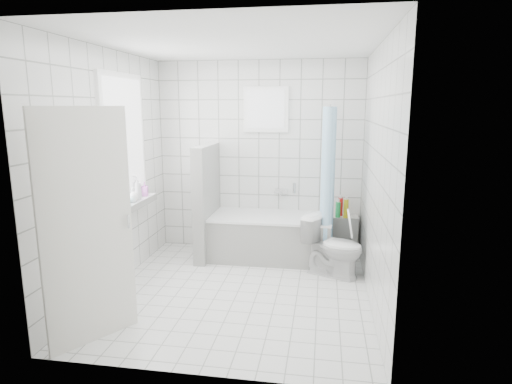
# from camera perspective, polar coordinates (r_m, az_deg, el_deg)

# --- Properties ---
(ground) EXTENTS (3.00, 3.00, 0.00)m
(ground) POSITION_cam_1_polar(r_m,az_deg,el_deg) (4.82, -2.42, -13.12)
(ground) COLOR white
(ground) RESTS_ON ground
(ceiling) EXTENTS (3.00, 3.00, 0.00)m
(ceiling) POSITION_cam_1_polar(r_m,az_deg,el_deg) (4.42, -2.71, 19.22)
(ceiling) COLOR white
(ceiling) RESTS_ON ground
(wall_back) EXTENTS (2.80, 0.02, 2.60)m
(wall_back) POSITION_cam_1_polar(r_m,az_deg,el_deg) (5.90, 0.38, 4.61)
(wall_back) COLOR white
(wall_back) RESTS_ON ground
(wall_front) EXTENTS (2.80, 0.02, 2.60)m
(wall_front) POSITION_cam_1_polar(r_m,az_deg,el_deg) (3.01, -8.31, -2.14)
(wall_front) COLOR white
(wall_front) RESTS_ON ground
(wall_left) EXTENTS (0.02, 3.00, 2.60)m
(wall_left) POSITION_cam_1_polar(r_m,az_deg,el_deg) (4.91, -18.79, 2.62)
(wall_left) COLOR white
(wall_left) RESTS_ON ground
(wall_right) EXTENTS (0.02, 3.00, 2.60)m
(wall_right) POSITION_cam_1_polar(r_m,az_deg,el_deg) (4.38, 15.71, 1.80)
(wall_right) COLOR white
(wall_right) RESTS_ON ground
(window_left) EXTENTS (0.01, 0.90, 1.40)m
(window_left) POSITION_cam_1_polar(r_m,az_deg,el_deg) (5.12, -17.00, 6.46)
(window_left) COLOR white
(window_left) RESTS_ON wall_left
(window_back) EXTENTS (0.50, 0.01, 0.50)m
(window_back) POSITION_cam_1_polar(r_m,az_deg,el_deg) (5.80, 1.32, 10.93)
(window_back) COLOR white
(window_back) RESTS_ON wall_back
(window_sill) EXTENTS (0.18, 1.02, 0.08)m
(window_sill) POSITION_cam_1_polar(r_m,az_deg,el_deg) (5.21, -16.08, -1.65)
(window_sill) COLOR white
(window_sill) RESTS_ON wall_left
(door) EXTENTS (0.47, 0.69, 2.00)m
(door) POSITION_cam_1_polar(r_m,az_deg,el_deg) (3.82, -21.54, -4.58)
(door) COLOR silver
(door) RESTS_ON ground
(bathtub) EXTENTS (1.57, 0.77, 0.58)m
(bathtub) POSITION_cam_1_polar(r_m,az_deg,el_deg) (5.72, 1.96, -5.97)
(bathtub) COLOR white
(bathtub) RESTS_ON ground
(partition_wall) EXTENTS (0.15, 0.85, 1.50)m
(partition_wall) POSITION_cam_1_polar(r_m,az_deg,el_deg) (5.71, -6.58, -1.28)
(partition_wall) COLOR white
(partition_wall) RESTS_ON ground
(tiled_ledge) EXTENTS (0.40, 0.24, 0.55)m
(tiled_ledge) POSITION_cam_1_polar(r_m,az_deg,el_deg) (5.93, 11.41, -5.71)
(tiled_ledge) COLOR white
(tiled_ledge) RESTS_ON ground
(toilet) EXTENTS (0.80, 0.64, 0.72)m
(toilet) POSITION_cam_1_polar(r_m,az_deg,el_deg) (5.21, 10.28, -7.14)
(toilet) COLOR white
(toilet) RESTS_ON ground
(curtain_rod) EXTENTS (0.02, 0.80, 0.02)m
(curtain_rod) POSITION_cam_1_polar(r_m,az_deg,el_deg) (5.39, 9.90, 11.26)
(curtain_rod) COLOR silver
(curtain_rod) RESTS_ON wall_back
(shower_curtain) EXTENTS (0.14, 0.48, 1.78)m
(shower_curtain) POSITION_cam_1_polar(r_m,az_deg,el_deg) (5.34, 9.59, 1.56)
(shower_curtain) COLOR #4DA9E2
(shower_curtain) RESTS_ON curtain_rod
(tub_faucet) EXTENTS (0.18, 0.06, 0.06)m
(tub_faucet) POSITION_cam_1_polar(r_m,az_deg,el_deg) (5.89, 3.37, 0.15)
(tub_faucet) COLOR silver
(tub_faucet) RESTS_ON wall_back
(sill_bottles) EXTENTS (0.18, 0.77, 0.29)m
(sill_bottles) POSITION_cam_1_polar(r_m,az_deg,el_deg) (5.14, -16.26, -0.07)
(sill_bottles) COLOR #FF637F
(sill_bottles) RESTS_ON window_sill
(ledge_bottles) EXTENTS (0.17, 0.17, 0.25)m
(ledge_bottles) POSITION_cam_1_polar(r_m,az_deg,el_deg) (5.78, 11.35, -2.15)
(ledge_bottles) COLOR red
(ledge_bottles) RESTS_ON tiled_ledge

